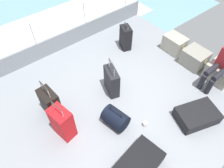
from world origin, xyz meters
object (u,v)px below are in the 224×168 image
at_px(cargo_crate_2, 220,72).
at_px(suitcase_5, 112,81).
at_px(suitcase_2, 50,103).
at_px(duffel_bag, 115,118).
at_px(paper_cup, 145,124).
at_px(cargo_crate_0, 174,44).
at_px(passenger_seated, 223,64).
at_px(suitcase_0, 197,115).
at_px(suitcase_4, 126,38).
at_px(cargo_crate_1, 195,58).
at_px(suitcase_1, 62,123).
at_px(suitcase_3, 139,164).

distance_m(cargo_crate_2, suitcase_5, 2.45).
distance_m(suitcase_2, duffel_bag, 1.27).
bearing_deg(paper_cup, duffel_bag, -134.39).
distance_m(cargo_crate_0, suitcase_5, 2.09).
bearing_deg(cargo_crate_0, passenger_seated, -6.96).
height_order(cargo_crate_2, suitcase_0, cargo_crate_2).
relative_size(suitcase_4, paper_cup, 7.01).
distance_m(cargo_crate_1, suitcase_0, 1.58).
bearing_deg(cargo_crate_0, suitcase_1, -84.82).
height_order(suitcase_1, paper_cup, suitcase_1).
distance_m(cargo_crate_2, suitcase_3, 2.81).
relative_size(suitcase_2, suitcase_4, 1.19).
relative_size(cargo_crate_1, suitcase_3, 0.66).
xyz_separation_m(suitcase_0, suitcase_4, (-2.51, 0.36, 0.18)).
distance_m(suitcase_1, suitcase_4, 2.76).
bearing_deg(cargo_crate_1, suitcase_1, -95.80).
xyz_separation_m(cargo_crate_1, suitcase_3, (0.97, -2.74, -0.08)).
relative_size(passenger_seated, paper_cup, 10.99).
relative_size(cargo_crate_2, suitcase_3, 0.69).
bearing_deg(suitcase_4, cargo_crate_1, 29.54).
distance_m(passenger_seated, duffel_bag, 2.48).
bearing_deg(duffel_bag, cargo_crate_0, 106.17).
height_order(suitcase_0, suitcase_1, suitcase_1).
distance_m(suitcase_3, duffel_bag, 0.91).
relative_size(suitcase_0, suitcase_2, 1.06).
bearing_deg(duffel_bag, suitcase_1, -116.73).
bearing_deg(suitcase_2, suitcase_0, 48.20).
height_order(suitcase_1, suitcase_4, suitcase_1).
height_order(cargo_crate_0, suitcase_5, suitcase_5).
distance_m(suitcase_0, suitcase_1, 2.53).
bearing_deg(cargo_crate_0, duffel_bag, -73.83).
xyz_separation_m(cargo_crate_0, suitcase_1, (0.31, -3.39, 0.13)).
bearing_deg(suitcase_5, paper_cup, -2.35).
bearing_deg(suitcase_5, suitcase_4, 127.91).
bearing_deg(cargo_crate_2, suitcase_5, -120.32).
xyz_separation_m(cargo_crate_0, suitcase_2, (-0.24, -3.35, 0.10)).
xyz_separation_m(cargo_crate_0, suitcase_4, (-0.87, -0.89, 0.10)).
relative_size(cargo_crate_0, passenger_seated, 0.52).
bearing_deg(suitcase_4, suitcase_3, -36.97).
distance_m(cargo_crate_1, passenger_seated, 0.76).
height_order(suitcase_1, duffel_bag, suitcase_1).
distance_m(cargo_crate_0, passenger_seated, 1.36).
bearing_deg(suitcase_1, cargo_crate_1, 84.20).
bearing_deg(paper_cup, suitcase_3, -52.29).
distance_m(suitcase_1, suitcase_3, 1.47).
relative_size(passenger_seated, suitcase_1, 1.27).
xyz_separation_m(cargo_crate_0, paper_cup, (1.13, -2.13, -0.16)).
xyz_separation_m(cargo_crate_1, cargo_crate_2, (0.65, 0.05, -0.00)).
bearing_deg(suitcase_0, suitcase_5, -152.03).
bearing_deg(suitcase_4, paper_cup, -31.85).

